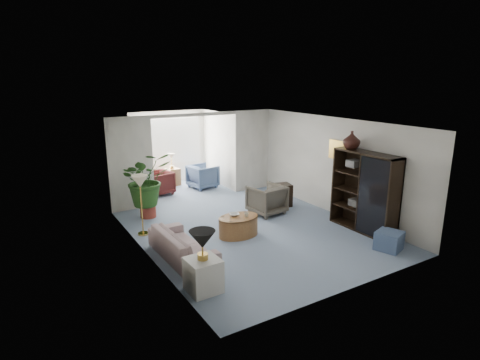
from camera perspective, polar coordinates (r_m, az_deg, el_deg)
floor at (r=9.24m, az=1.95°, el=-7.43°), size 6.00×6.00×0.00m
sunroom_floor at (r=12.68m, az=-8.23°, el=-1.36°), size 2.60×2.60×0.00m
back_pier_left at (r=10.76m, az=-15.47°, el=2.22°), size 1.20×0.12×2.50m
back_pier_right at (r=12.31m, az=1.78°, el=4.28°), size 1.20×0.12×2.50m
back_header at (r=11.23m, az=-6.45°, el=9.37°), size 2.60×0.12×0.10m
window_pane at (r=13.36m, az=-10.29°, el=5.54°), size 2.20×0.02×1.50m
window_blinds at (r=13.33m, az=-10.24°, el=5.52°), size 2.20×0.02×1.50m
framed_picture at (r=10.20m, az=14.03°, el=4.23°), size 0.04×0.50×0.40m
sofa at (r=7.96m, az=-8.35°, el=-9.21°), size 0.78×1.90×0.55m
end_table at (r=6.77m, az=-5.34°, el=-13.52°), size 0.53×0.53×0.57m
table_lamp at (r=6.49m, az=-5.48°, el=-8.56°), size 0.44×0.44×0.30m
floor_lamp at (r=8.93m, az=-14.29°, el=-0.21°), size 0.36×0.36×0.28m
coffee_table at (r=8.92m, az=-0.23°, el=-6.68°), size 1.21×1.21×0.45m
coffee_bowl at (r=8.89m, az=-0.84°, el=-5.02°), size 0.29×0.29×0.06m
coffee_cup at (r=8.82m, az=0.94°, el=-5.06°), size 0.12×0.12×0.09m
wingback_chair at (r=10.30m, az=3.88°, el=-2.82°), size 0.91×0.93×0.76m
side_table_dark at (r=10.95m, az=5.98°, el=-2.18°), size 0.60×0.52×0.62m
entertainment_cabinet at (r=9.46m, az=17.56°, el=-1.66°), size 0.44×1.66×1.85m
cabinet_urn at (r=9.55m, az=15.85°, el=5.59°), size 0.40×0.40×0.42m
ottoman at (r=8.82m, az=20.75°, el=-8.19°), size 0.61×0.61×0.39m
plant_pot at (r=10.36m, az=-13.15°, el=-4.37°), size 0.40×0.40×0.32m
house_plant at (r=10.12m, az=-13.42°, el=0.15°), size 1.23×1.07×1.37m
sunroom_chair_blue at (r=12.74m, az=-5.40°, el=0.55°), size 0.93×0.91×0.75m
sunroom_chair_maroon at (r=12.19m, az=-11.75°, el=-0.43°), size 0.89×0.88×0.72m
sunroom_table at (r=13.14m, az=-9.77°, el=0.42°), size 0.51×0.42×0.56m
shelf_clutter at (r=9.31m, az=18.00°, el=-0.90°), size 0.30×1.08×1.06m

